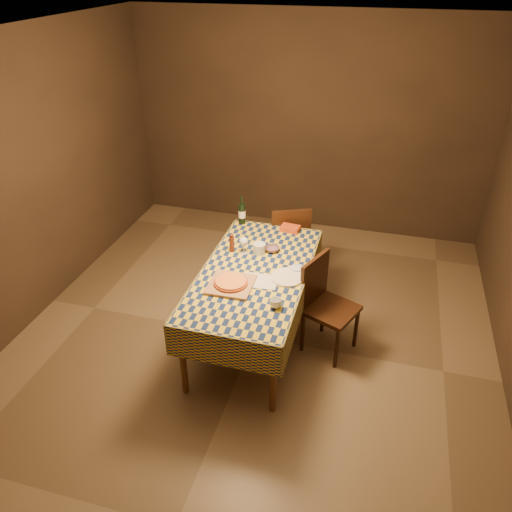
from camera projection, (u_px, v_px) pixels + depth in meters
name	position (u px, v px, depth m)	size (l,w,h in m)	color
room	(254.00, 213.00, 4.16)	(5.00, 5.10, 2.70)	brown
dining_table	(255.00, 278.00, 4.50)	(0.94, 1.84, 0.77)	brown
cutting_board	(231.00, 285.00, 4.26)	(0.37, 0.37, 0.02)	#A7774E
pizza	(231.00, 282.00, 4.25)	(0.37, 0.37, 0.03)	#9C3D1A
pepper_mill	(232.00, 243.00, 4.72)	(0.06, 0.06, 0.19)	#4B1B11
bowl	(272.00, 249.00, 4.75)	(0.14, 0.14, 0.04)	#684B58
wine_glass	(244.00, 242.00, 4.67)	(0.09, 0.09, 0.17)	silver
wine_bottle	(242.00, 213.00, 5.20)	(0.08, 0.08, 0.30)	black
deli_tub	(259.00, 248.00, 4.71)	(0.12, 0.12, 0.10)	silver
takeout_container	(290.00, 228.00, 5.10)	(0.19, 0.13, 0.05)	#B33F17
white_plate	(287.00, 277.00, 4.37)	(0.29, 0.29, 0.02)	silver
tumbler	(276.00, 303.00, 3.99)	(0.10, 0.10, 0.08)	white
flour_patch	(260.00, 281.00, 4.33)	(0.29, 0.23, 0.00)	silver
flour_bag	(298.00, 268.00, 4.47)	(0.15, 0.12, 0.05)	#ADB7DE
chair_far	(289.00, 239.00, 5.46)	(0.55, 0.55, 0.93)	black
chair_right	(324.00, 300.00, 4.51)	(0.56, 0.55, 0.93)	black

